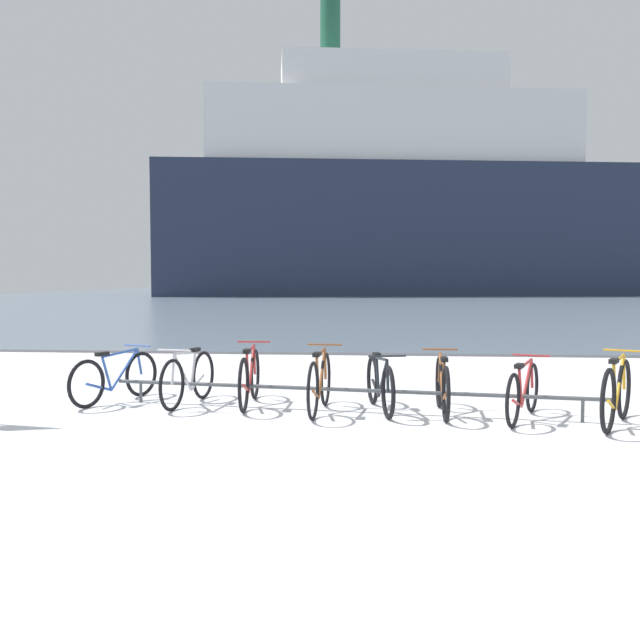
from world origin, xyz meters
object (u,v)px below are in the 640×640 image
(bicycle_4, at_px, (380,384))
(bicycle_7, at_px, (617,393))
(bicycle_2, at_px, (250,378))
(ferry_ship, at_px, (398,199))
(bicycle_5, at_px, (442,386))
(bicycle_3, at_px, (320,383))
(bicycle_1, at_px, (188,378))
(bicycle_6, at_px, (523,392))
(bicycle_0, at_px, (115,377))

(bicycle_4, bearing_deg, bicycle_7, -13.61)
(bicycle_2, height_order, ferry_ship, ferry_ship)
(bicycle_4, bearing_deg, bicycle_5, -10.34)
(bicycle_3, bearing_deg, ferry_ship, 87.80)
(ferry_ship, bearing_deg, bicycle_2, -93.15)
(bicycle_2, relative_size, bicycle_5, 1.06)
(bicycle_2, height_order, bicycle_4, bicycle_2)
(bicycle_2, xyz_separation_m, bicycle_3, (0.97, -0.39, 0.00))
(bicycle_1, height_order, bicycle_4, bicycle_1)
(bicycle_5, relative_size, bicycle_7, 1.07)
(bicycle_3, bearing_deg, bicycle_4, 10.78)
(bicycle_6, xyz_separation_m, bicycle_7, (0.99, -0.28, 0.04))
(bicycle_5, xyz_separation_m, bicycle_6, (0.94, -0.24, -0.02))
(bicycle_1, xyz_separation_m, bicycle_2, (0.83, 0.01, 0.02))
(bicycle_3, height_order, bicycle_5, bicycle_3)
(bicycle_1, bearing_deg, bicycle_7, -9.61)
(bicycle_1, distance_m, bicycle_7, 5.34)
(bicycle_0, distance_m, bicycle_5, 4.41)
(ferry_ship, bearing_deg, bicycle_5, -90.73)
(bicycle_3, distance_m, bicycle_5, 1.53)
(bicycle_6, bearing_deg, bicycle_2, 169.71)
(bicycle_0, relative_size, bicycle_1, 0.99)
(bicycle_3, bearing_deg, bicycle_1, 168.07)
(bicycle_6, bearing_deg, bicycle_4, 167.58)
(bicycle_2, bearing_deg, bicycle_4, -8.15)
(bicycle_3, distance_m, bicycle_7, 3.50)
(bicycle_5, bearing_deg, bicycle_4, 169.66)
(bicycle_7, bearing_deg, bicycle_3, 171.62)
(bicycle_1, bearing_deg, bicycle_3, -11.93)
(bicycle_0, bearing_deg, bicycle_5, -6.27)
(bicycle_1, distance_m, ferry_ship, 60.00)
(bicycle_5, height_order, bicycle_6, bicycle_5)
(bicycle_0, bearing_deg, bicycle_4, -5.39)
(bicycle_0, bearing_deg, bicycle_1, -5.69)
(bicycle_7, xyz_separation_m, ferry_ship, (-1.18, 60.08, 8.91))
(bicycle_2, xyz_separation_m, bicycle_5, (2.51, -0.39, -0.02))
(bicycle_0, height_order, bicycle_6, bicycle_0)
(bicycle_3, distance_m, bicycle_4, 0.77)
(bicycle_0, relative_size, bicycle_2, 0.92)
(bicycle_4, bearing_deg, bicycle_1, 174.73)
(ferry_ship, bearing_deg, bicycle_4, -91.48)
(bicycle_6, height_order, ferry_ship, ferry_ship)
(bicycle_2, relative_size, bicycle_7, 1.14)
(bicycle_6, bearing_deg, ferry_ship, 90.18)
(bicycle_6, distance_m, bicycle_7, 1.03)
(bicycle_3, xyz_separation_m, bicycle_4, (0.76, 0.14, -0.03))
(bicycle_1, xyz_separation_m, bicycle_7, (5.27, -0.89, 0.02))
(bicycle_7, height_order, ferry_ship, ferry_ship)
(bicycle_0, xyz_separation_m, bicycle_2, (1.88, -0.09, 0.03))
(bicycle_0, height_order, bicycle_2, bicycle_2)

